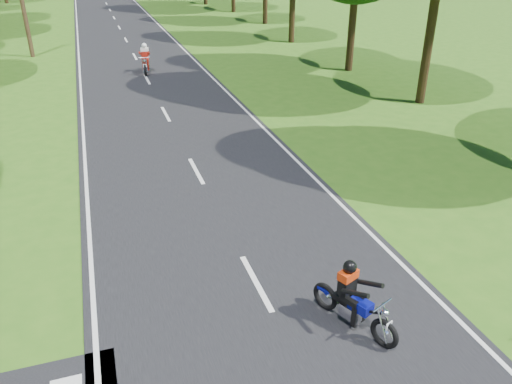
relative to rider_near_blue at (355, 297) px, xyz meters
name	(u,v)px	position (x,y,z in m)	size (l,w,h in m)	color
ground	(291,349)	(-1.30, -0.18, -0.71)	(160.00, 160.00, 0.00)	#316016
main_road	(110,10)	(-1.30, 49.82, -0.70)	(7.00, 140.00, 0.02)	black
road_markings	(110,12)	(-1.43, 47.95, -0.68)	(7.40, 140.00, 0.01)	silver
rider_near_blue	(355,297)	(0.00, 0.00, 0.00)	(0.55, 1.65, 1.38)	#0D1291
rider_far_red	(145,58)	(-1.14, 21.36, 0.08)	(0.62, 1.85, 1.54)	#AA1F0D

